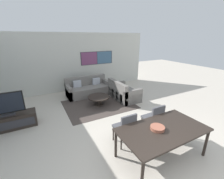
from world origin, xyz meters
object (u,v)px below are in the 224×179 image
at_px(dining_chair_left, 126,127).
at_px(sofa_main, 88,89).
at_px(television, 6,105).
at_px(dining_chair_centre, 154,117).
at_px(fruit_bowl, 157,128).
at_px(dining_table, 163,131).
at_px(coffee_table, 99,98).
at_px(tv_console, 10,122).
at_px(sofa_side, 123,93).

bearing_deg(dining_chair_left, sofa_main, 84.93).
height_order(television, dining_chair_centre, television).
bearing_deg(fruit_bowl, sofa_main, 90.21).
height_order(sofa_main, dining_table, sofa_main).
bearing_deg(fruit_bowl, dining_chair_centre, 49.55).
xyz_separation_m(television, coffee_table, (2.97, 0.28, -0.51)).
bearing_deg(fruit_bowl, tv_console, 136.05).
xyz_separation_m(television, dining_table, (3.11, -2.92, -0.10)).
bearing_deg(fruit_bowl, dining_table, -19.59).
xyz_separation_m(sofa_main, dining_chair_left, (-0.34, -3.78, 0.23)).
xyz_separation_m(dining_chair_left, fruit_bowl, (0.35, -0.68, 0.26)).
relative_size(sofa_side, dining_chair_centre, 1.64).
distance_m(tv_console, sofa_main, 3.36).
bearing_deg(sofa_side, sofa_main, 43.34).
height_order(sofa_main, dining_chair_centre, dining_chair_centre).
distance_m(tv_console, fruit_bowl, 4.19).
relative_size(dining_table, dining_chair_centre, 2.18).
height_order(dining_table, dining_chair_left, dining_chair_left).
relative_size(tv_console, dining_chair_left, 1.59).
height_order(dining_chair_centre, fruit_bowl, dining_chair_centre).
relative_size(sofa_side, dining_table, 0.75).
height_order(dining_table, dining_chair_centre, dining_chair_centre).
relative_size(coffee_table, fruit_bowl, 2.82).
bearing_deg(dining_table, tv_console, 136.77).
distance_m(television, dining_chair_centre, 4.20).
distance_m(tv_console, dining_table, 4.29).
bearing_deg(coffee_table, television, -174.60).
distance_m(sofa_main, fruit_bowl, 4.48).
bearing_deg(coffee_table, sofa_side, 2.92).
bearing_deg(sofa_main, tv_console, -152.09).
height_order(television, fruit_bowl, television).
bearing_deg(dining_chair_centre, fruit_bowl, -130.45).
distance_m(coffee_table, fruit_bowl, 3.20).
height_order(television, sofa_side, television).
xyz_separation_m(tv_console, dining_table, (3.11, -2.92, 0.45)).
bearing_deg(dining_chair_left, dining_table, -56.67).
relative_size(television, dining_chair_centre, 1.04).
height_order(sofa_main, sofa_side, same).
xyz_separation_m(tv_console, television, (0.00, 0.00, 0.56)).
height_order(tv_console, sofa_main, sofa_main).
bearing_deg(dining_table, fruit_bowl, 160.41).
xyz_separation_m(sofa_main, coffee_table, (0.00, -1.29, -0.01)).
distance_m(coffee_table, dining_chair_left, 2.52).
height_order(tv_console, dining_chair_left, dining_chair_left).
distance_m(sofa_side, dining_table, 3.44).
xyz_separation_m(television, sofa_side, (4.13, 0.34, -0.50)).
height_order(tv_console, television, television).
relative_size(tv_console, fruit_bowl, 4.63).
distance_m(television, sofa_main, 3.40).
relative_size(dining_table, fruit_bowl, 6.35).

